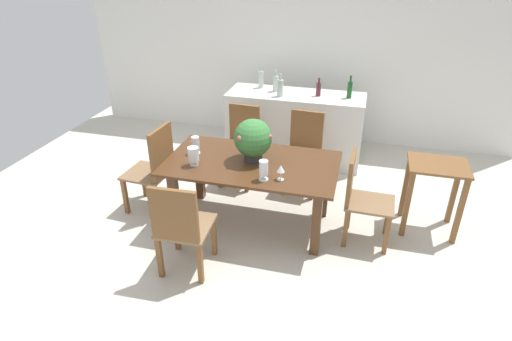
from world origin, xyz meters
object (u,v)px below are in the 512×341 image
Objects in this scene: wine_glass at (281,169)px; side_table at (435,183)px; kitchen_counter at (295,127)px; wine_bottle_tall at (280,88)px; wine_bottle_amber at (261,79)px; flower_centerpiece at (253,139)px; wine_bottle_green at (276,83)px; crystal_vase_left at (196,144)px; chair_head_end at (155,166)px; wine_bottle_dark at (318,89)px; crystal_vase_center_near at (193,155)px; chair_far_right at (304,148)px; chair_near_left at (181,225)px; chair_far_left at (242,141)px; crystal_vase_right at (264,169)px; wine_bottle_clear at (350,89)px; dining_table at (252,173)px; chair_foot_end at (360,195)px.

side_table is at bearing 23.96° from wine_glass.
wine_bottle_tall is (-0.19, -0.15, 0.58)m from kitchen_counter.
wine_glass is 0.51× the size of wine_bottle_amber.
flower_centerpiece is 1.54× the size of wine_bottle_green.
wine_glass is at bearing -18.20° from crystal_vase_left.
chair_head_end is 2.30m from wine_bottle_dark.
wine_bottle_tall reaches higher than crystal_vase_center_near.
chair_far_right is 1.49m from crystal_vase_center_near.
chair_far_left is at bearing -92.62° from chair_near_left.
kitchen_counter is at bearing 91.55° from crystal_vase_right.
chair_far_right is 3.25× the size of wine_bottle_tall.
chair_far_left is at bearing -147.81° from wine_bottle_clear.
wine_bottle_amber is (0.02, 0.90, 0.53)m from chair_far_left.
crystal_vase_left is 0.26m from crystal_vase_center_near.
wine_bottle_clear is at bearing 135.51° from chair_head_end.
kitchen_counter reaches higher than dining_table.
chair_head_end is at bearing -179.59° from dining_table.
wine_bottle_clear is (1.36, 1.88, 0.20)m from crystal_vase_center_near.
wine_bottle_amber is (-0.72, 2.09, 0.21)m from wine_glass.
wine_glass is at bearing -141.28° from chair_near_left.
chair_far_right is (0.78, -0.01, 0.00)m from chair_far_left.
flower_centerpiece is 1.80m from wine_bottle_amber.
chair_foot_end is 1.22× the size of side_table.
wine_bottle_green is (-0.49, 1.99, 0.20)m from wine_glass.
chair_far_left reaches higher than kitchen_counter.
chair_foot_end is 3.15× the size of wine_bottle_amber.
kitchen_counter is at bearing 38.88° from wine_bottle_tall.
side_table is at bearing -151.98° from chair_near_left.
wine_bottle_amber is at bearing 101.38° from dining_table.
dining_table is 1.86× the size of chair_foot_end.
chair_foot_end is at bearing -53.27° from wine_bottle_tall.
wine_bottle_amber is (0.72, 1.82, 0.50)m from chair_head_end.
chair_far_right is 4.96× the size of crystal_vase_center_near.
kitchen_counter reaches higher than crystal_vase_left.
chair_head_end is at bearing -124.38° from wine_bottle_tall.
flower_centerpiece is 1.49× the size of wine_bottle_clear.
chair_foot_end is 0.80m from side_table.
chair_far_right is 1.14m from chair_foot_end.
kitchen_counter is at bearing 147.80° from chair_head_end.
wine_bottle_amber reaches higher than flower_centerpiece.
chair_near_left is 2.91m from wine_bottle_clear.
kitchen_counter is at bearing 112.37° from chair_far_right.
crystal_vase_center_near is 2.04m from wine_bottle_amber.
chair_foot_end is at bearing -27.64° from chair_far_left.
wine_bottle_clear reaches higher than flower_centerpiece.
wine_bottle_green reaches higher than wine_bottle_dark.
crystal_vase_right is at bearing -60.62° from chair_far_left.
chair_far_left is 1.00× the size of chair_far_right.
crystal_vase_right is at bearing -23.98° from crystal_vase_left.
chair_far_right reaches higher than crystal_vase_left.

